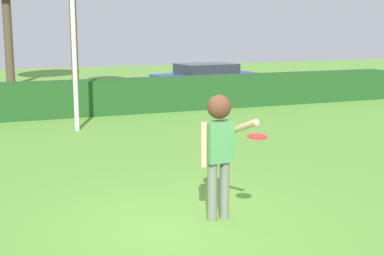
% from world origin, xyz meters
% --- Properties ---
extents(ground_plane, '(60.00, 60.00, 0.00)m').
position_xyz_m(ground_plane, '(0.00, 0.00, 0.00)').
color(ground_plane, '#5F9739').
extents(person, '(0.62, 0.73, 1.79)m').
position_xyz_m(person, '(0.47, 0.03, 1.14)').
color(person, slate).
rests_on(person, ground).
extents(frisbee, '(0.26, 0.26, 0.04)m').
position_xyz_m(frisbee, '(0.72, -0.62, 1.31)').
color(frisbee, red).
extents(hedge_row, '(23.72, 0.90, 1.07)m').
position_xyz_m(hedge_row, '(0.00, 9.98, 0.54)').
color(hedge_row, '#1F4B1E').
rests_on(hedge_row, ground).
extents(parked_car_blue, '(4.36, 2.17, 1.25)m').
position_xyz_m(parked_car_blue, '(5.99, 13.21, 0.69)').
color(parked_car_blue, '#263FA5').
rests_on(parked_car_blue, ground).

